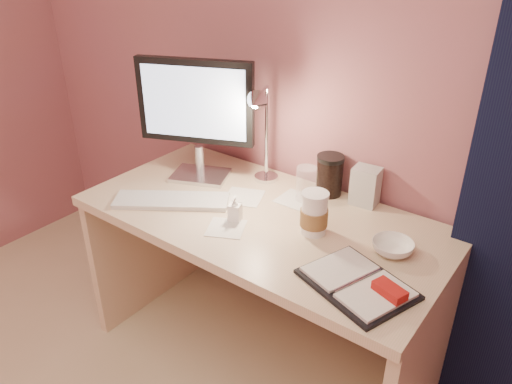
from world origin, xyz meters
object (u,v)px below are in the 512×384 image
Objects in this scene: planner at (360,284)px; coffee_cup at (314,214)px; bowl at (393,247)px; dark_jar at (329,177)px; product_box at (365,186)px; monitor at (196,109)px; lotion_bottle at (235,208)px; desk_lamp at (243,124)px; keyboard at (172,201)px; clear_cup at (306,184)px; desk at (272,254)px.

coffee_cup reaches higher than planner.
coffee_cup is at bearing -170.03° from bowl.
dark_jar reaches higher than planner.
bowl is at bearing -52.82° from product_box.
coffee_cup reaches higher than dark_jar.
monitor is 3.43× the size of dark_jar.
coffee_cup reaches higher than lotion_bottle.
desk_lamp is (-0.70, 0.09, 0.25)m from bowl.
keyboard is at bearing -165.07° from coffee_cup.
desk_lamp is (-0.32, -0.15, 0.20)m from dark_jar.
monitor is 0.74m from product_box.
desk_lamp is at bearing 174.29° from planner.
monitor is at bearing -167.70° from clear_cup.
monitor is 1.18× the size of desk_lamp.
dark_jar reaches higher than desk.
dark_jar is 0.98× the size of product_box.
lotion_bottle is at bearing -169.03° from planner.
coffee_cup is 0.31m from dark_jar.
monitor reaches higher than dark_jar.
dark_jar is at bearing 179.68° from product_box.
monitor is at bearing 177.63° from bowl.
monitor reaches higher than clear_cup.
planner reaches higher than keyboard.
desk is 3.69× the size of planner.
clear_cup is 0.32× the size of desk_lamp.
lotion_bottle is (-0.55, -0.15, 0.03)m from bowl.
keyboard is 0.86m from bowl.
lotion_bottle is 0.52m from product_box.
dark_jar reaches higher than lotion_bottle.
clear_cup is 0.34m from desk_lamp.
keyboard is at bearing -136.22° from dark_jar.
bowl is (0.84, 0.20, 0.01)m from keyboard.
keyboard reaches higher than desk.
bowl is at bearing 107.58° from planner.
planner reaches higher than bowl.
monitor is 3.25× the size of coffee_cup.
dark_jar is (0.46, 0.44, 0.07)m from keyboard.
planner is 2.70× the size of clear_cup.
desk is 0.56m from bowl.
product_box reaches higher than keyboard.
desk is 3.21× the size of desk_lamp.
desk is at bearing 172.57° from planner.
desk is 0.54m from desk_lamp.
product_box is at bearing 4.54° from dark_jar.
lotion_bottle is (-0.12, -0.29, -0.02)m from clear_cup.
dark_jar is (-0.10, 0.29, 0.00)m from coffee_cup.
planner is (0.49, -0.25, 0.24)m from desk.
planner is 0.81m from desk_lamp.
keyboard is at bearing -140.40° from clear_cup.
desk is at bearing -119.70° from clear_cup.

